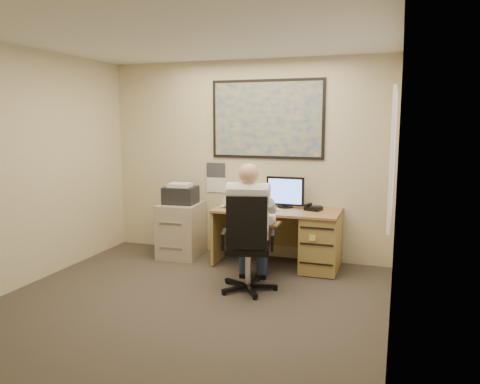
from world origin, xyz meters
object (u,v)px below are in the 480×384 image
(person, at_px, (249,227))
(office_chair, at_px, (245,263))
(desk, at_px, (302,234))
(filing_cabinet, at_px, (181,225))

(person, bearing_deg, office_chair, -108.14)
(office_chair, distance_m, person, 0.40)
(desk, bearing_deg, office_chair, -111.90)
(filing_cabinet, height_order, person, person)
(office_chair, bearing_deg, person, 66.60)
(desk, bearing_deg, filing_cabinet, -179.01)
(filing_cabinet, bearing_deg, desk, -3.69)
(office_chair, relative_size, person, 0.78)
(desk, relative_size, office_chair, 1.45)
(office_chair, bearing_deg, filing_cabinet, 127.06)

